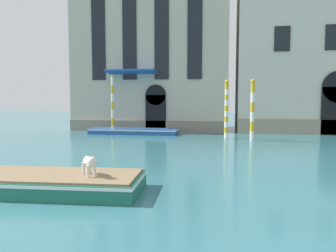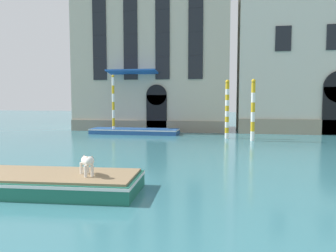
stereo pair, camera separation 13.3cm
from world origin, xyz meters
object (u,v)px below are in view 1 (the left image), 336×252
object	(u,v)px
boat_foreground	(33,182)
dog_on_deck	(89,162)
boat_moored_near_palazzo	(134,131)
mooring_pole_3	(226,109)
mooring_pole_4	(252,110)
mooring_pole_0	(112,104)

from	to	relation	value
boat_foreground	dog_on_deck	xyz separation A→B (m)	(1.71, -0.03, 0.63)
boat_foreground	boat_moored_near_palazzo	distance (m)	15.20
boat_foreground	boat_moored_near_palazzo	xyz separation A→B (m)	(-1.23, 15.15, -0.07)
boat_foreground	dog_on_deck	size ratio (longest dim) A/B	8.54
boat_moored_near_palazzo	mooring_pole_3	world-z (taller)	mooring_pole_3
boat_foreground	dog_on_deck	world-z (taller)	dog_on_deck
boat_foreground	dog_on_deck	bearing A→B (deg)	-4.43
dog_on_deck	mooring_pole_4	xyz separation A→B (m)	(5.39, 12.50, 1.02)
boat_foreground	mooring_pole_0	size ratio (longest dim) A/B	1.45
mooring_pole_4	mooring_pole_3	bearing A→B (deg)	145.56
mooring_pole_0	mooring_pole_3	world-z (taller)	mooring_pole_0
boat_moored_near_palazzo	dog_on_deck	bearing A→B (deg)	-78.46
dog_on_deck	boat_moored_near_palazzo	bearing A→B (deg)	152.27
dog_on_deck	mooring_pole_0	xyz separation A→B (m)	(-4.41, 14.69, 1.28)
mooring_pole_0	dog_on_deck	bearing A→B (deg)	-73.31
mooring_pole_0	mooring_pole_3	distance (m)	8.31
dog_on_deck	mooring_pole_0	distance (m)	15.39
mooring_pole_3	dog_on_deck	bearing A→B (deg)	-105.73
mooring_pole_0	mooring_pole_4	world-z (taller)	mooring_pole_0
boat_moored_near_palazzo	mooring_pole_3	xyz separation A→B (m)	(6.77, -1.61, 1.74)
mooring_pole_3	boat_foreground	bearing A→B (deg)	-112.23
dog_on_deck	mooring_pole_4	bearing A→B (deg)	117.97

